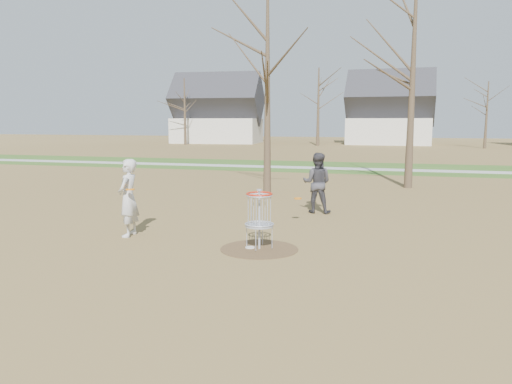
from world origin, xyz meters
TOP-DOWN VIEW (x-y plane):
  - ground at (0.00, 0.00)m, footprint 160.00×160.00m
  - green_band at (0.00, 21.00)m, footprint 160.00×8.00m
  - footpath at (0.00, 20.00)m, footprint 160.00×1.50m
  - dirt_circle at (0.00, 0.00)m, footprint 1.80×1.80m
  - player_standing at (-3.54, 0.37)m, footprint 0.54×0.76m
  - player_throwing at (0.55, 4.93)m, footprint 0.94×0.74m
  - disc_grounded at (-0.23, 0.02)m, footprint 0.22×0.22m
  - discs_in_play at (-1.43, 1.69)m, footprint 3.82×3.27m
  - disc_golf_basket at (0.00, 0.00)m, footprint 0.64×0.64m
  - bare_trees at (1.78, 35.79)m, footprint 52.62×44.98m
  - houses_row at (4.32, 52.56)m, footprint 56.51×10.01m

SIDE VIEW (x-z plane):
  - ground at x=0.00m, z-range 0.00..0.00m
  - green_band at x=0.00m, z-range 0.00..0.01m
  - dirt_circle at x=0.00m, z-range 0.00..0.01m
  - footpath at x=0.00m, z-range 0.01..0.02m
  - disc_grounded at x=-0.23m, z-range 0.01..0.03m
  - disc_golf_basket at x=0.00m, z-range 0.24..1.59m
  - player_throwing at x=0.55m, z-range 0.00..1.92m
  - discs_in_play at x=-1.43m, z-range 0.69..1.25m
  - player_standing at x=-3.54m, z-range 0.00..1.97m
  - houses_row at x=4.32m, z-range -0.11..7.15m
  - bare_trees at x=1.78m, z-range 0.85..9.85m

